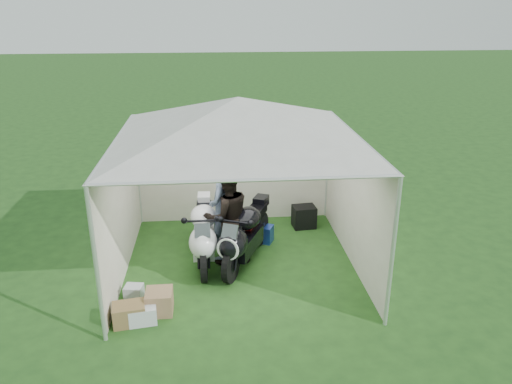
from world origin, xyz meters
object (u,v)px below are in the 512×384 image
Objects in this scene: crate_3 at (129,314)px; crate_2 at (134,292)px; paddock_stand at (261,233)px; canopy_tent at (238,123)px; person_dark_jacket at (227,217)px; crate_1 at (159,302)px; equipment_box at (304,217)px; motorcycle_black at (244,234)px; crate_0 at (143,314)px; person_blue_jacket at (222,210)px; motorcycle_white at (204,233)px.

crate_2 is at bearing 92.52° from crate_3.
canopy_tent is at bearing -119.10° from paddock_stand.
person_dark_jacket is 4.43× the size of crate_1.
person_dark_jacket is 3.86× the size of equipment_box.
person_dark_jacket reaches higher than equipment_box.
canopy_tent is 1.99m from motorcycle_black.
equipment_box is 3.93m from crate_1.
person_dark_jacket is (-0.21, 0.06, -1.69)m from canopy_tent.
paddock_stand reaches higher than crate_0.
crate_1 is at bearing -111.16° from motorcycle_black.
motorcycle_black is 1.07× the size of person_blue_jacket.
motorcycle_white is 2.10m from crate_3.
paddock_stand is 1.12m from equipment_box.
paddock_stand is 3.32m from crate_3.
motorcycle_white reaches higher than crate_2.
person_blue_jacket reaches higher than equipment_box.
motorcycle_white is 1.21× the size of person_dark_jacket.
crate_1 is at bearing -113.83° from motorcycle_white.
person_blue_jacket is 2.07m from crate_2.
person_blue_jacket reaches higher than crate_2.
crate_3 reaches higher than crate_0.
person_dark_jacket reaches higher than crate_1.
paddock_stand is 2.86m from crate_1.
equipment_box is 1.15× the size of crate_1.
equipment_box is (1.35, 1.47, -0.36)m from motorcycle_black.
person_dark_jacket is 3.82× the size of crate_3.
crate_1 is at bearing -128.10° from paddock_stand.
crate_1 is (-1.77, -2.25, 0.01)m from paddock_stand.
canopy_tent is at bearing -6.20° from motorcycle_white.
crate_1 is at bearing 30.69° from crate_3.
motorcycle_black reaches higher than crate_1.
canopy_tent is 3.20× the size of person_dark_jacket.
person_blue_jacket reaches higher than crate_3.
motorcycle_white is at bearing 43.36° from crate_2.
crate_3 is at bearing -131.13° from paddock_stand.
motorcycle_black is 7.16× the size of crate_2.
crate_2 is at bearing -29.76° from person_blue_jacket.
canopy_tent is at bearing 165.17° from motorcycle_black.
crate_2 is at bearing 108.25° from crate_0.
canopy_tent reaches higher than person_blue_jacket.
crate_0 is at bearing -128.72° from paddock_stand.
motorcycle_white is (-0.63, 0.07, -1.99)m from canopy_tent.
canopy_tent is at bearing 44.13° from crate_3.
equipment_box is at bearing 44.54° from crate_3.
person_blue_jacket is 2.40m from crate_0.
person_dark_jacket reaches higher than crate_0.
paddock_stand is 3.18m from crate_0.
person_dark_jacket is 2.41m from crate_3.
canopy_tent reaches higher than equipment_box.
equipment_box is at bearing 31.56° from paddock_stand.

